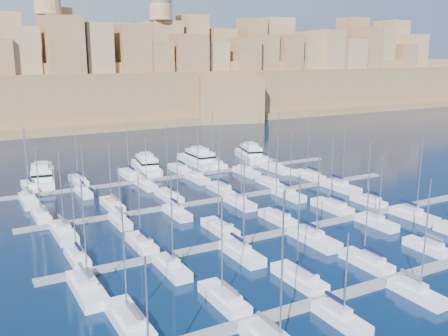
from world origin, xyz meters
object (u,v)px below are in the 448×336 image
sailboat_2 (299,278)px  motor_yacht_b (146,165)px  sailboat_4 (427,247)px  sailboat_0 (129,321)px  motor_yacht_d (250,154)px  motor_yacht_a (42,176)px  motor_yacht_c (199,159)px

sailboat_2 → motor_yacht_b: 69.77m
motor_yacht_b → sailboat_4: bearing=-74.8°
sailboat_0 → sailboat_4: 46.81m
motor_yacht_b → motor_yacht_d: bearing=-0.0°
motor_yacht_b → sailboat_0: bearing=-111.8°
motor_yacht_a → motor_yacht_d: (56.37, -0.94, 0.00)m
sailboat_0 → motor_yacht_b: sailboat_0 is taller
sailboat_0 → motor_yacht_b: (27.69, 69.24, 0.97)m
motor_yacht_c → motor_yacht_d: same height
motor_yacht_a → sailboat_4: bearing=-58.2°
motor_yacht_b → motor_yacht_a: bearing=177.9°
sailboat_2 → sailboat_4: bearing=-1.9°
sailboat_0 → motor_yacht_b: 74.57m
sailboat_4 → motor_yacht_a: sailboat_4 is taller
motor_yacht_c → motor_yacht_d: (15.91, -0.73, 0.00)m
sailboat_0 → motor_yacht_d: sailboat_0 is taller
sailboat_4 → motor_yacht_c: (-3.84, 71.11, 1.01)m
motor_yacht_a → motor_yacht_b: bearing=-2.1°
motor_yacht_b → motor_yacht_d: size_ratio=0.99×
sailboat_0 → sailboat_2: 23.07m
motor_yacht_b → motor_yacht_d: 31.17m
sailboat_2 → motor_yacht_d: (35.79, 69.60, 0.97)m
sailboat_2 → motor_yacht_d: 78.27m
motor_yacht_a → sailboat_2: bearing=-73.7°
sailboat_2 → motor_yacht_b: sailboat_2 is taller
sailboat_2 → motor_yacht_a: sailboat_2 is taller
sailboat_4 → motor_yacht_d: (12.07, 70.38, 1.01)m
motor_yacht_b → motor_yacht_c: same height
motor_yacht_a → motor_yacht_c: 40.47m
motor_yacht_c → sailboat_0: bearing=-121.6°
motor_yacht_c → motor_yacht_d: size_ratio=1.06×
motor_yacht_d → motor_yacht_c: bearing=177.4°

